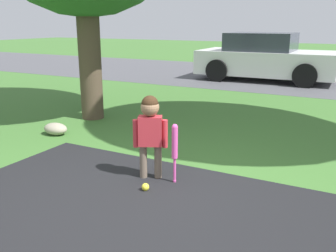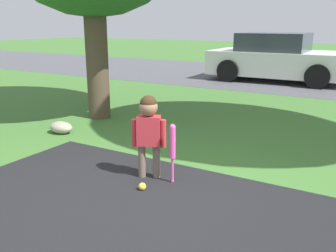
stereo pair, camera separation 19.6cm
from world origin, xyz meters
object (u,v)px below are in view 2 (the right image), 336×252
baseball_bat (173,145)px  parked_car (278,58)px  child (149,125)px  sports_ball (142,187)px

baseball_bat → parked_car: bearing=97.3°
child → parked_car: 7.85m
sports_ball → parked_car: parked_car is taller
baseball_bat → sports_ball: bearing=-117.8°
child → baseball_bat: size_ratio=1.42×
child → parked_car: bearing=69.6°
child → baseball_bat: (0.29, 0.01, -0.17)m
baseball_bat → parked_car: parked_car is taller
baseball_bat → parked_car: size_ratio=0.16×
sports_ball → child: bearing=111.0°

